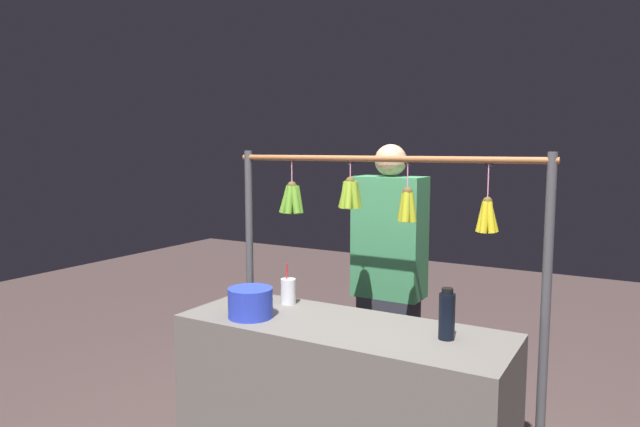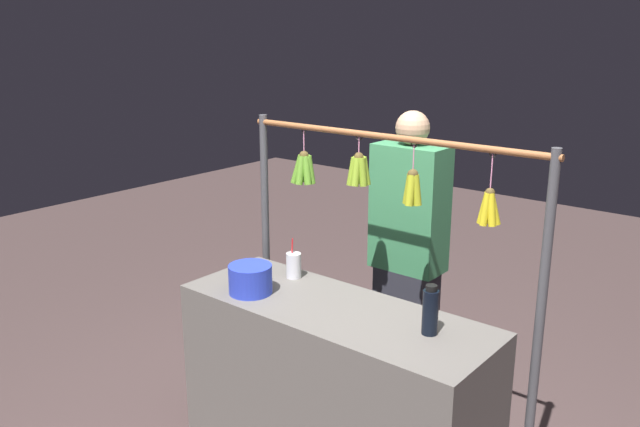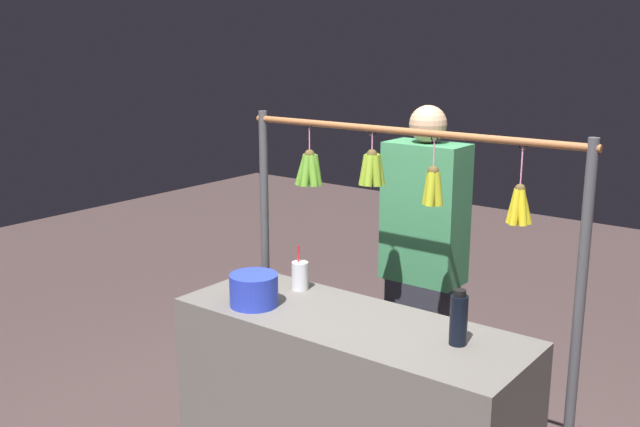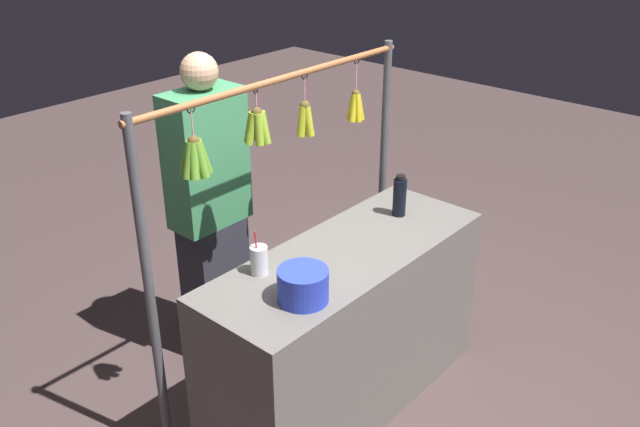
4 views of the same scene
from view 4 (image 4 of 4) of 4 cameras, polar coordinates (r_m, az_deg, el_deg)
name	(u,v)px [view 4 (image 4 of 4)]	position (r m, az deg, el deg)	size (l,w,h in m)	color
ground_plane	(343,399)	(3.77, 1.98, -15.34)	(12.00, 12.00, 0.00)	#493837
market_counter	(345,330)	(3.49, 2.09, -9.75)	(1.58, 0.57, 0.91)	#66605B
display_rack	(278,176)	(3.33, -3.53, 3.17)	(1.74, 0.14, 1.72)	#4C4C51
water_bottle	(400,196)	(3.57, 6.70, 1.44)	(0.07, 0.07, 0.23)	black
blue_bucket	(303,285)	(2.85, -1.44, -6.05)	(0.22, 0.22, 0.15)	blue
drink_cup	(259,260)	(3.05, -5.14, -3.92)	(0.08, 0.08, 0.21)	silver
vendor_person	(211,216)	(3.72, -9.17, -0.20)	(0.42, 0.23, 1.76)	#2D2D38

